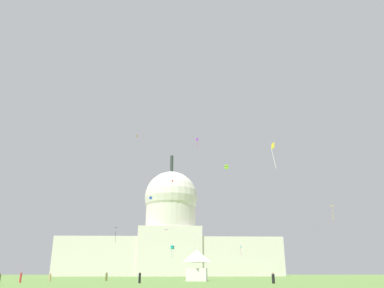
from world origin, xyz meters
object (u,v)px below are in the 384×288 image
object	(u,v)px
person_black_front_right	(140,278)
event_tent	(197,265)
capitol_building	(170,238)
kite_magenta_low	(164,231)
kite_red_high	(172,181)
kite_black_low	(114,230)
kite_turquoise_low	(172,247)
kite_orange_high	(136,136)
person_tan_mid_left	(50,277)
kite_blue_mid	(151,198)
kite_cyan_low	(241,249)
kite_gold_low	(334,208)
kite_yellow_mid	(273,149)
person_red_front_center	(21,278)
person_black_back_left	(273,279)
person_olive_mid_right	(106,277)
kite_lime_mid	(226,167)
kite_violet_high	(197,140)

from	to	relation	value
person_black_front_right	event_tent	bearing A→B (deg)	83.71
capitol_building	kite_magenta_low	size ratio (longest dim) A/B	61.04
kite_red_high	kite_black_low	xyz separation A→B (m)	(-15.46, -57.19, -27.53)
kite_turquoise_low	kite_orange_high	xyz separation A→B (m)	(-11.63, -35.35, 30.23)
person_tan_mid_left	kite_red_high	size ratio (longest dim) A/B	0.73
kite_blue_mid	kite_magenta_low	size ratio (longest dim) A/B	0.57
capitol_building	event_tent	bearing A→B (deg)	-86.96
kite_cyan_low	person_black_front_right	bearing A→B (deg)	-125.31
event_tent	kite_blue_mid	xyz separation A→B (m)	(-12.78, 46.39, 22.54)
person_tan_mid_left	kite_orange_high	size ratio (longest dim) A/B	1.28
event_tent	kite_gold_low	bearing A→B (deg)	23.22
kite_red_high	kite_magenta_low	bearing A→B (deg)	-25.82
capitol_building	kite_blue_mid	size ratio (longest dim) A/B	107.88
kite_yellow_mid	kite_cyan_low	bearing A→B (deg)	28.69
event_tent	kite_yellow_mid	bearing A→B (deg)	-57.78
person_red_front_center	person_tan_mid_left	bearing A→B (deg)	163.04
person_black_front_right	kite_red_high	distance (m)	106.81
person_black_back_left	kite_magenta_low	distance (m)	69.14
event_tent	person_olive_mid_right	size ratio (longest dim) A/B	3.52
person_black_front_right	kite_black_low	distance (m)	45.02
event_tent	kite_orange_high	world-z (taller)	kite_orange_high
person_tan_mid_left	kite_yellow_mid	distance (m)	50.01
kite_gold_low	kite_red_high	bearing A→B (deg)	4.88
person_tan_mid_left	kite_lime_mid	world-z (taller)	kite_lime_mid
person_tan_mid_left	person_black_back_left	bearing A→B (deg)	-81.19
person_tan_mid_left	kite_gold_low	bearing A→B (deg)	-47.13
kite_red_high	kite_gold_low	world-z (taller)	kite_red_high
capitol_building	kite_magenta_low	xyz separation A→B (m)	(-1.42, -75.89, -4.36)
person_black_back_left	person_red_front_center	size ratio (longest dim) A/B	0.92
person_black_front_right	person_olive_mid_right	world-z (taller)	person_black_front_right
person_tan_mid_left	kite_orange_high	world-z (taller)	kite_orange_high
kite_red_high	person_olive_mid_right	bearing A→B (deg)	-31.19
kite_black_low	kite_red_high	bearing A→B (deg)	172.58
kite_cyan_low	person_red_front_center	bearing A→B (deg)	-137.56
kite_red_high	kite_cyan_low	world-z (taller)	kite_red_high
kite_lime_mid	kite_black_low	bearing A→B (deg)	-13.83
kite_lime_mid	person_red_front_center	bearing A→B (deg)	40.80
kite_orange_high	kite_yellow_mid	world-z (taller)	kite_orange_high
person_tan_mid_left	kite_cyan_low	size ratio (longest dim) A/B	0.40
kite_violet_high	kite_red_high	bearing A→B (deg)	4.13
kite_blue_mid	person_olive_mid_right	bearing A→B (deg)	74.60
kite_turquoise_low	kite_blue_mid	bearing A→B (deg)	-75.92
kite_lime_mid	kite_yellow_mid	xyz separation A→B (m)	(1.80, -39.26, -7.95)
person_tan_mid_left	person_black_front_right	bearing A→B (deg)	-96.51
capitol_building	kite_red_high	xyz separation A→B (m)	(0.81, -39.34, 21.08)
kite_violet_high	kite_orange_high	xyz separation A→B (m)	(-21.55, -43.56, -14.80)
person_olive_mid_right	kite_gold_low	distance (m)	54.87
person_tan_mid_left	kite_lime_mid	bearing A→B (deg)	-33.27
event_tent	person_olive_mid_right	bearing A→B (deg)	-175.13
person_black_front_right	kite_gold_low	xyz separation A→B (m)	(43.85, 25.80, 15.49)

